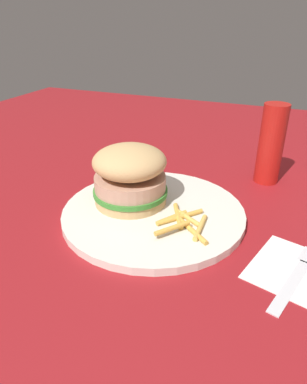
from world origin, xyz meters
The scene contains 7 objects.
ground_plane centered at (0.00, 0.00, 0.00)m, with size 1.60×1.60×0.00m, color maroon.
plate centered at (-0.01, 0.02, 0.01)m, with size 0.28×0.28×0.01m, color silver.
sandwich centered at (-0.06, 0.03, 0.06)m, with size 0.12×0.12×0.09m.
fries_pile centered at (0.04, -0.01, 0.02)m, with size 0.08×0.10×0.01m.
napkin centered at (0.20, -0.04, 0.00)m, with size 0.11×0.11×0.00m, color white.
fork centered at (0.20, -0.04, 0.00)m, with size 0.07×0.17×0.00m.
ketchup_bottle centered at (0.13, 0.21, 0.07)m, with size 0.04×0.04×0.14m, color #B21914.
Camera 1 is at (0.16, -0.41, 0.28)m, focal length 32.52 mm.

